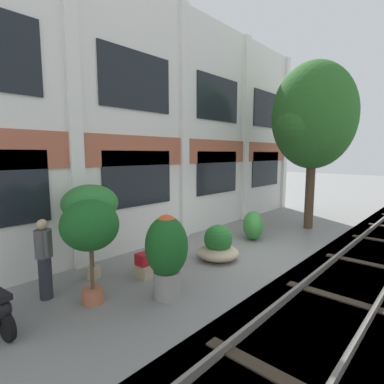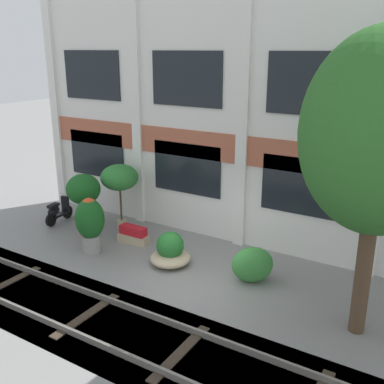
% 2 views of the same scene
% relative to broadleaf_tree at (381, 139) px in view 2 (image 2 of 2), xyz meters
% --- Properties ---
extents(ground_plane, '(80.00, 80.00, 0.00)m').
position_rel_broadleaf_tree_xyz_m(ground_plane, '(-4.32, -0.12, -4.38)').
color(ground_plane, gray).
extents(apartment_facade, '(16.34, 0.64, 8.06)m').
position_rel_broadleaf_tree_xyz_m(apartment_facade, '(-4.32, 3.15, -0.37)').
color(apartment_facade, silver).
rests_on(apartment_facade, ground).
extents(rail_tracks, '(23.98, 2.80, 0.43)m').
position_rel_broadleaf_tree_xyz_m(rail_tracks, '(-4.32, -2.75, -4.51)').
color(rail_tracks, '#5B5449').
rests_on(rail_tracks, ground).
extents(broadleaf_tree, '(3.36, 3.20, 6.54)m').
position_rel_broadleaf_tree_xyz_m(broadleaf_tree, '(0.00, 0.00, 0.00)').
color(broadleaf_tree, '#4C3826').
rests_on(broadleaf_tree, ground).
extents(potted_plant_low_pan, '(1.30, 1.30, 2.29)m').
position_rel_broadleaf_tree_xyz_m(potted_plant_low_pan, '(-8.47, 1.99, -2.57)').
color(potted_plant_low_pan, tan).
rests_on(potted_plant_low_pan, ground).
extents(potted_plant_wide_bowl, '(1.20, 1.20, 1.01)m').
position_rel_broadleaf_tree_xyz_m(potted_plant_wide_bowl, '(-5.40, 0.51, -3.98)').
color(potted_plant_wide_bowl, tan).
rests_on(potted_plant_wide_bowl, ground).
extents(potted_plant_tall_urn, '(1.13, 1.13, 2.12)m').
position_rel_broadleaf_tree_xyz_m(potted_plant_tall_urn, '(-9.11, 0.88, -2.83)').
color(potted_plant_tall_urn, '#B76647').
rests_on(potted_plant_tall_urn, ground).
extents(potted_plant_square_trough, '(1.06, 0.51, 0.57)m').
position_rel_broadleaf_tree_xyz_m(potted_plant_square_trough, '(-7.28, 1.14, -4.10)').
color(potted_plant_square_trough, tan).
rests_on(potted_plant_square_trough, ground).
extents(potted_plant_ribbed_drum, '(0.89, 0.89, 1.77)m').
position_rel_broadleaf_tree_xyz_m(potted_plant_ribbed_drum, '(-7.95, -0.08, -3.34)').
color(potted_plant_ribbed_drum, gray).
rests_on(potted_plant_ribbed_drum, ground).
extents(scooter_near_curb, '(0.50, 1.38, 0.98)m').
position_rel_broadleaf_tree_xyz_m(scooter_near_curb, '(-10.74, 1.13, -3.94)').
color(scooter_near_curb, black).
rests_on(scooter_near_curb, ground).
extents(resident_by_doorway, '(0.34, 0.53, 1.69)m').
position_rel_broadleaf_tree_xyz_m(resident_by_doorway, '(-9.67, 1.76, -3.47)').
color(resident_by_doorway, '#282833').
rests_on(resident_by_doorway, ground).
extents(topiary_hedge, '(1.32, 1.25, 1.00)m').
position_rel_broadleaf_tree_xyz_m(topiary_hedge, '(-2.93, 0.83, -3.88)').
color(topiary_hedge, '#388438').
rests_on(topiary_hedge, ground).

